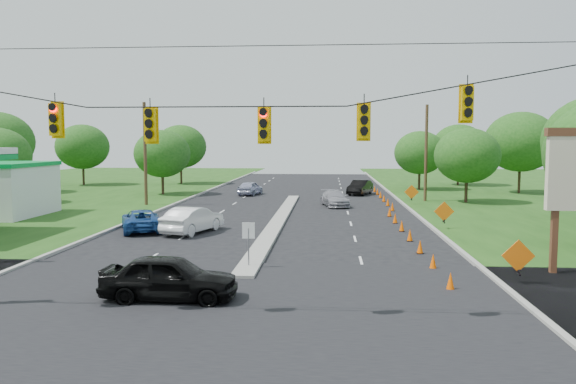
{
  "coord_description": "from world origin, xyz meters",
  "views": [
    {
      "loc": [
        3.45,
        -17.95,
        5.52
      ],
      "look_at": [
        1.24,
        12.69,
        2.8
      ],
      "focal_mm": 35.0,
      "sensor_mm": 36.0,
      "label": 1
    }
  ],
  "objects": [
    {
      "name": "cone_5",
      "position": [
        8.03,
        20.5,
        0.35
      ],
      "size": [
        0.32,
        0.32,
        0.7
      ],
      "primitive_type": "cone",
      "color": "#FF5900",
      "rests_on": "ground"
    },
    {
      "name": "cone_0",
      "position": [
        8.03,
        3.0,
        0.35
      ],
      "size": [
        0.32,
        0.32,
        0.7
      ],
      "primitive_type": "cone",
      "color": "#FF5900",
      "rests_on": "ground"
    },
    {
      "name": "cross_street",
      "position": [
        0.0,
        0.0,
        0.0
      ],
      "size": [
        160.0,
        14.0,
        0.02
      ],
      "primitive_type": "cube",
      "color": "black",
      "rests_on": "ground"
    },
    {
      "name": "median_sign",
      "position": [
        0.0,
        6.0,
        1.46
      ],
      "size": [
        0.55,
        0.06,
        2.05
      ],
      "color": "gray",
      "rests_on": "ground"
    },
    {
      "name": "cone_6",
      "position": [
        8.03,
        24.0,
        0.35
      ],
      "size": [
        0.32,
        0.32,
        0.7
      ],
      "primitive_type": "cone",
      "color": "#FF5900",
      "rests_on": "ground"
    },
    {
      "name": "white_sedan",
      "position": [
        -4.8,
        15.52,
        0.81
      ],
      "size": [
        3.12,
        5.18,
        1.61
      ],
      "primitive_type": "imported",
      "rotation": [
        0.0,
        0.0,
        2.83
      ],
      "color": "silver",
      "rests_on": "ground"
    },
    {
      "name": "tree_6",
      "position": [
        -16.0,
        55.0,
        4.96
      ],
      "size": [
        6.72,
        6.72,
        7.84
      ],
      "color": "black",
      "rests_on": "ground"
    },
    {
      "name": "cone_9",
      "position": [
        8.63,
        34.5,
        0.35
      ],
      "size": [
        0.32,
        0.32,
        0.7
      ],
      "primitive_type": "cone",
      "color": "#FF5900",
      "rests_on": "ground"
    },
    {
      "name": "ground",
      "position": [
        0.0,
        0.0,
        0.0
      ],
      "size": [
        160.0,
        160.0,
        0.0
      ],
      "primitive_type": "plane",
      "color": "black",
      "rests_on": "ground"
    },
    {
      "name": "dark_car_receding",
      "position": [
        6.81,
        41.48,
        0.77
      ],
      "size": [
        3.1,
        4.98,
        1.55
      ],
      "primitive_type": "imported",
      "rotation": [
        0.0,
        0.0,
        -0.34
      ],
      "color": "black",
      "rests_on": "ground"
    },
    {
      "name": "cone_7",
      "position": [
        8.63,
        27.5,
        0.35
      ],
      "size": [
        0.32,
        0.32,
        0.7
      ],
      "primitive_type": "cone",
      "color": "#FF5900",
      "rests_on": "ground"
    },
    {
      "name": "cone_2",
      "position": [
        8.03,
        10.0,
        0.35
      ],
      "size": [
        0.32,
        0.32,
        0.7
      ],
      "primitive_type": "cone",
      "color": "#FF5900",
      "rests_on": "ground"
    },
    {
      "name": "curb_left",
      "position": [
        -10.1,
        30.0,
        0.0
      ],
      "size": [
        0.25,
        110.0,
        0.16
      ],
      "primitive_type": "cube",
      "color": "gray",
      "rests_on": "ground"
    },
    {
      "name": "blue_pickup",
      "position": [
        -8.16,
        15.96,
        0.68
      ],
      "size": [
        3.94,
        5.41,
        1.37
      ],
      "primitive_type": "imported",
      "rotation": [
        0.0,
        0.0,
        3.52
      ],
      "color": "navy",
      "rests_on": "ground"
    },
    {
      "name": "black_sedan",
      "position": [
        -2.06,
        0.95,
        0.81
      ],
      "size": [
        4.78,
        1.97,
        1.62
      ],
      "primitive_type": "imported",
      "rotation": [
        0.0,
        0.0,
        1.56
      ],
      "color": "black",
      "rests_on": "ground"
    },
    {
      "name": "cone_3",
      "position": [
        8.03,
        13.5,
        0.35
      ],
      "size": [
        0.32,
        0.32,
        0.7
      ],
      "primitive_type": "cone",
      "color": "#FF5900",
      "rests_on": "ground"
    },
    {
      "name": "cone_13",
      "position": [
        8.63,
        48.5,
        0.35
      ],
      "size": [
        0.32,
        0.32,
        0.7
      ],
      "primitive_type": "cone",
      "color": "#FF5900",
      "rests_on": "ground"
    },
    {
      "name": "signal_span",
      "position": [
        -0.05,
        -1.0,
        4.97
      ],
      "size": [
        25.6,
        0.32,
        9.0
      ],
      "color": "#422D1C",
      "rests_on": "ground"
    },
    {
      "name": "silver_car_oncoming",
      "position": [
        -4.76,
        40.46,
        0.73
      ],
      "size": [
        2.53,
        4.54,
        1.46
      ],
      "primitive_type": "imported",
      "rotation": [
        0.0,
        0.0,
        2.95
      ],
      "color": "#A0A4C1",
      "rests_on": "ground"
    },
    {
      "name": "work_sign_2",
      "position": [
        10.8,
        32.0,
        1.09
      ],
      "size": [
        1.27,
        0.58,
        1.37
      ],
      "color": "black",
      "rests_on": "ground"
    },
    {
      "name": "utility_pole_far_left",
      "position": [
        -12.5,
        30.0,
        4.5
      ],
      "size": [
        0.28,
        0.28,
        9.0
      ],
      "primitive_type": "cylinder",
      "color": "#422D1C",
      "rests_on": "ground"
    },
    {
      "name": "cone_11",
      "position": [
        8.63,
        41.5,
        0.35
      ],
      "size": [
        0.32,
        0.32,
        0.7
      ],
      "primitive_type": "cone",
      "color": "#FF5900",
      "rests_on": "ground"
    },
    {
      "name": "curb_right",
      "position": [
        10.1,
        30.0,
        0.0
      ],
      "size": [
        0.25,
        110.0,
        0.16
      ],
      "primitive_type": "cube",
      "color": "gray",
      "rests_on": "ground"
    },
    {
      "name": "tree_10",
      "position": [
        24.0,
        44.0,
        5.58
      ],
      "size": [
        7.56,
        7.56,
        8.82
      ],
      "color": "black",
      "rests_on": "ground"
    },
    {
      "name": "work_sign_1",
      "position": [
        10.8,
        18.0,
        1.09
      ],
      "size": [
        1.27,
        0.58,
        1.37
      ],
      "color": "black",
      "rests_on": "ground"
    },
    {
      "name": "cone_4",
      "position": [
        8.03,
        17.0,
        0.35
      ],
      "size": [
        0.32,
        0.32,
        0.7
      ],
      "primitive_type": "cone",
      "color": "#FF5900",
      "rests_on": "ground"
    },
    {
      "name": "cone_10",
      "position": [
        8.63,
        38.0,
        0.35
      ],
      "size": [
        0.32,
        0.32,
        0.7
      ],
      "primitive_type": "cone",
      "color": "#FF5900",
      "rests_on": "ground"
    },
    {
      "name": "tree_12",
      "position": [
        14.0,
        48.0,
        4.34
      ],
      "size": [
        5.88,
        5.88,
        6.86
      ],
      "color": "black",
      "rests_on": "ground"
    },
    {
      "name": "tree_11",
      "position": [
        20.0,
        55.0,
        4.96
      ],
      "size": [
        6.72,
        6.72,
        7.84
      ],
      "color": "black",
      "rests_on": "ground"
    },
    {
      "name": "median",
      "position": [
        0.0,
        21.0,
        0.0
      ],
      "size": [
        1.0,
        34.0,
        0.18
      ],
      "primitive_type": "cube",
      "color": "gray",
      "rests_on": "ground"
    },
    {
      "name": "tree_9",
      "position": [
        16.0,
        34.0,
        4.34
      ],
      "size": [
        5.88,
        5.88,
        6.86
      ],
      "color": "black",
      "rests_on": "ground"
    },
    {
      "name": "cone_8",
      "position": [
        8.63,
        31.0,
        0.35
      ],
      "size": [
        0.32,
        0.32,
        0.7
      ],
      "primitive_type": "cone",
      "color": "#FF5900",
      "rests_on": "ground"
    },
    {
      "name": "tree_5",
      "position": [
        -14.0,
        40.0,
        4.34
      ],
      "size": [
        5.88,
        5.88,
        6.86
      ],
      "color": "black",
      "rests_on": "ground"
    },
    {
      "name": "silver_car_far",
      "position": [
        4.02,
        30.5,
        0.68
      ],
      "size": [
        2.79,
        4.96,
        1.36
      ],
      "primitive_type": "imported",
      "rotation": [
        0.0,
        0.0,
        0.2
      ],
      "color": "gray",
      "rests_on": "ground"
    },
    {
      "name": "utility_pole_far_right",
      "position": [
        12.5,
        35.0,
        4.5
      ],
      "size": [
        0.28,
        0.28,
        9.0
      ],
      "primitive_type": "cylinder",
      "color": "#422D1C",
      "rests_on": "ground"
    },
    {
      "name": "cone_1",
      "position": [
        8.03,
        6.5,
        0.35
      ],
      "size": [
        0.32,
        0.32,
        0.7
      ],
      "primitive_type": "cone",
      "color": "#FF5900",
      "rests_on": "ground"
    },
    {
      "name": "cone_12",
      "position": [
        8.63,
        45.0,
        0.35
      ],
      "size": [
        0.32,
        0.32,
        0.7
      ],
      "primitive_type": "cone",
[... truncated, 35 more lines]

